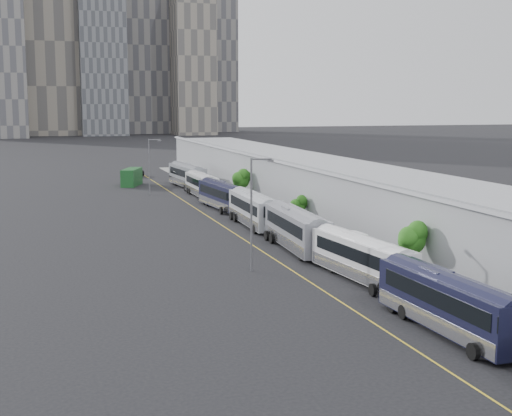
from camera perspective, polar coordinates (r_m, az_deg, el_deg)
name	(u,v)px	position (r m, az deg, el deg)	size (l,w,h in m)	color
sidewalk	(333,232)	(79.20, 6.20, -1.96)	(10.00, 170.00, 0.12)	gray
lane_line	(242,238)	(75.70, -1.12, -2.43)	(0.12, 160.00, 0.02)	gold
depot	(367,200)	(80.32, 8.85, 0.63)	(12.45, 160.40, 7.20)	gray
skyline	(74,22)	(343.11, -14.39, 14.25)	(145.00, 64.00, 120.00)	slate
bus_1	(448,308)	(46.30, 15.13, -7.73)	(3.04, 12.94, 3.76)	black
bus_2	(362,262)	(58.15, 8.47, -4.29)	(3.70, 12.74, 3.67)	white
bus_3	(296,232)	(69.82, 3.25, -1.97)	(3.49, 13.78, 3.99)	gray
bus_4	(254,212)	(82.90, -0.17, -0.34)	(3.00, 13.38, 3.89)	#B8BCC3
bus_5	(222,198)	(96.48, -2.75, 0.83)	(3.61, 12.79, 3.69)	black
bus_6	(202,187)	(109.75, -4.36, 1.71)	(2.76, 12.31, 3.59)	silver
bus_7	(187,178)	(121.79, -5.52, 2.44)	(3.84, 13.90, 4.01)	gray
tree_1	(412,237)	(56.95, 12.36, -2.26)	(2.17, 2.17, 4.99)	black
tree_2	(298,205)	(80.35, 3.40, 0.21)	(1.67, 1.67, 3.67)	black
tree_3	(241,178)	(100.81, -1.21, 2.41)	(2.40, 2.40, 4.94)	black
street_lamp_near	(253,207)	(60.12, -0.21, 0.08)	(2.04, 0.22, 9.67)	#59595E
street_lamp_far	(150,163)	(112.20, -8.45, 3.60)	(2.04, 0.22, 8.72)	#59595E
shipping_container	(132,177)	(125.87, -9.92, 2.45)	(2.27, 6.85, 2.96)	#15441C
suv	(136,173)	(140.80, -9.57, 2.77)	(2.44, 5.28, 1.47)	black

